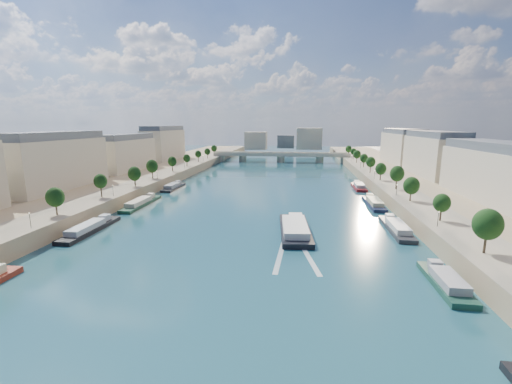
# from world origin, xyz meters

# --- Properties ---
(ground) EXTENTS (700.00, 700.00, 0.00)m
(ground) POSITION_xyz_m (0.00, 100.00, 0.00)
(ground) COLOR #0D2D3B
(ground) RESTS_ON ground
(quay_left) EXTENTS (44.00, 520.00, 5.00)m
(quay_left) POSITION_xyz_m (-72.00, 100.00, 2.50)
(quay_left) COLOR #9E8460
(quay_left) RESTS_ON ground
(quay_right) EXTENTS (44.00, 520.00, 5.00)m
(quay_right) POSITION_xyz_m (72.00, 100.00, 2.50)
(quay_right) COLOR #9E8460
(quay_right) RESTS_ON ground
(pave_left) EXTENTS (14.00, 520.00, 0.10)m
(pave_left) POSITION_xyz_m (-57.00, 100.00, 5.05)
(pave_left) COLOR gray
(pave_left) RESTS_ON quay_left
(pave_right) EXTENTS (14.00, 520.00, 0.10)m
(pave_right) POSITION_xyz_m (57.00, 100.00, 5.05)
(pave_right) COLOR gray
(pave_right) RESTS_ON quay_right
(trees_left) EXTENTS (4.80, 268.80, 8.26)m
(trees_left) POSITION_xyz_m (-55.00, 102.00, 10.48)
(trees_left) COLOR #382B1E
(trees_left) RESTS_ON ground
(trees_right) EXTENTS (4.80, 268.80, 8.26)m
(trees_right) POSITION_xyz_m (55.00, 110.00, 10.48)
(trees_right) COLOR #382B1E
(trees_right) RESTS_ON ground
(lamps_left) EXTENTS (0.36, 200.36, 4.28)m
(lamps_left) POSITION_xyz_m (-52.50, 90.00, 7.78)
(lamps_left) COLOR black
(lamps_left) RESTS_ON ground
(lamps_right) EXTENTS (0.36, 200.36, 4.28)m
(lamps_right) POSITION_xyz_m (52.50, 105.00, 7.78)
(lamps_right) COLOR black
(lamps_right) RESTS_ON ground
(buildings_left) EXTENTS (16.00, 226.00, 23.20)m
(buildings_left) POSITION_xyz_m (-85.00, 112.00, 16.45)
(buildings_left) COLOR beige
(buildings_left) RESTS_ON ground
(buildings_right) EXTENTS (16.00, 226.00, 23.20)m
(buildings_right) POSITION_xyz_m (85.00, 112.00, 16.45)
(buildings_right) COLOR beige
(buildings_right) RESTS_ON ground
(skyline) EXTENTS (79.00, 42.00, 22.00)m
(skyline) POSITION_xyz_m (3.19, 319.52, 14.66)
(skyline) COLOR beige
(skyline) RESTS_ON ground
(bridge) EXTENTS (112.00, 12.00, 8.15)m
(bridge) POSITION_xyz_m (0.00, 238.20, 5.08)
(bridge) COLOR #C1B79E
(bridge) RESTS_ON ground
(tour_barge) EXTENTS (10.77, 29.88, 3.97)m
(tour_barge) POSITION_xyz_m (15.25, 50.80, 1.13)
(tour_barge) COLOR black
(tour_barge) RESTS_ON ground
(wake) EXTENTS (10.74, 26.03, 0.04)m
(wake) POSITION_xyz_m (15.25, 34.24, 0.02)
(wake) COLOR silver
(wake) RESTS_ON ground
(moored_barges_left) EXTENTS (5.00, 152.99, 3.60)m
(moored_barges_left) POSITION_xyz_m (-45.50, 46.06, 0.84)
(moored_barges_left) COLOR #171D33
(moored_barges_left) RESTS_ON ground
(moored_barges_right) EXTENTS (5.00, 162.60, 3.60)m
(moored_barges_right) POSITION_xyz_m (45.50, 56.15, 0.84)
(moored_barges_right) COLOR black
(moored_barges_right) RESTS_ON ground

